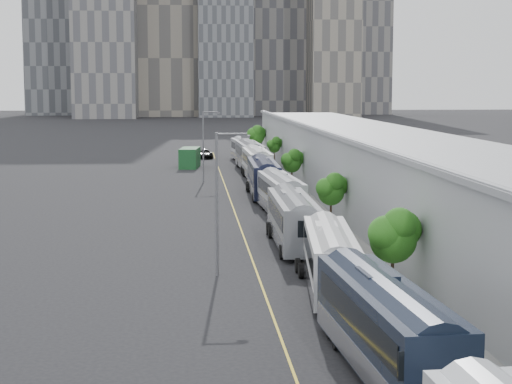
{
  "coord_description": "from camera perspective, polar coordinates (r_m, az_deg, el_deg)",
  "views": [
    {
      "loc": [
        -5.52,
        -11.17,
        11.25
      ],
      "look_at": [
        -0.32,
        55.32,
        3.0
      ],
      "focal_mm": 60.0,
      "sensor_mm": 36.0,
      "label": 1
    }
  ],
  "objects": [
    {
      "name": "suv",
      "position": [
        134.81,
        -3.52,
        2.57
      ],
      "size": [
        3.15,
        5.61,
        1.48
      ],
      "primitive_type": "imported",
      "rotation": [
        0.0,
        0.0,
        0.14
      ],
      "color": "black",
      "rests_on": "ground"
    },
    {
      "name": "tree_3",
      "position": [
        94.33,
        2.41,
        2.12
      ],
      "size": [
        2.1,
        2.1,
        4.22
      ],
      "color": "black",
      "rests_on": "ground"
    },
    {
      "name": "depot",
      "position": [
        69.14,
        11.09,
        0.5
      ],
      "size": [
        12.45,
        160.4,
        7.2
      ],
      "color": "gray",
      "rests_on": "ground"
    },
    {
      "name": "bus_5",
      "position": [
        87.95,
        0.5,
        0.77
      ],
      "size": [
        2.95,
        13.3,
        3.87
      ],
      "rotation": [
        0.0,
        0.0,
        -0.02
      ],
      "color": "black",
      "rests_on": "ground"
    },
    {
      "name": "bus_8",
      "position": [
        128.61,
        -0.83,
        2.7
      ],
      "size": [
        3.32,
        12.2,
        3.52
      ],
      "rotation": [
        0.0,
        0.0,
        0.07
      ],
      "color": "#B4B6BF",
      "rests_on": "ground"
    },
    {
      "name": "bus_3",
      "position": [
        60.46,
        2.48,
        -2.16
      ],
      "size": [
        2.86,
        12.85,
        3.75
      ],
      "rotation": [
        0.0,
        0.0,
        -0.01
      ],
      "color": "slate",
      "rests_on": "ground"
    },
    {
      "name": "tree_1",
      "position": [
        46.45,
        9.13,
        -2.69
      ],
      "size": [
        2.57,
        2.57,
        4.76
      ],
      "color": "black",
      "rests_on": "ground"
    },
    {
      "name": "bus_4",
      "position": [
        74.95,
        1.66,
        -0.4
      ],
      "size": [
        3.14,
        12.57,
        3.64
      ],
      "rotation": [
        0.0,
        0.0,
        0.05
      ],
      "color": "#9698A0",
      "rests_on": "ground"
    },
    {
      "name": "lane_line",
      "position": [
        67.24,
        -0.98,
        -2.57
      ],
      "size": [
        0.12,
        160.0,
        0.02
      ],
      "primitive_type": "cube",
      "color": "gold",
      "rests_on": "ground"
    },
    {
      "name": "tree_5",
      "position": [
        140.33,
        -0.0,
        3.9
      ],
      "size": [
        2.81,
        2.81,
        4.94
      ],
      "color": "black",
      "rests_on": "ground"
    },
    {
      "name": "tree_2",
      "position": [
        68.44,
        5.03,
        0.24
      ],
      "size": [
        2.13,
        2.13,
        4.25
      ],
      "color": "black",
      "rests_on": "ground"
    },
    {
      "name": "tree_4",
      "position": [
        116.19,
        1.23,
        3.12
      ],
      "size": [
        1.61,
        1.61,
        4.14
      ],
      "color": "black",
      "rests_on": "ground"
    },
    {
      "name": "street_lamp_far",
      "position": [
        100.54,
        -3.42,
        3.4
      ],
      "size": [
        2.04,
        0.22,
        8.37
      ],
      "color": "#59595E",
      "rests_on": "ground"
    },
    {
      "name": "sidewalk",
      "position": [
        68.66,
        7.81,
        -2.39
      ],
      "size": [
        10.0,
        170.0,
        0.12
      ],
      "primitive_type": "cube",
      "color": "gray",
      "rests_on": "ground"
    },
    {
      "name": "street_lamp_near",
      "position": [
        50.56,
        -2.4,
        -0.09
      ],
      "size": [
        2.04,
        0.22,
        8.57
      ],
      "color": "#59595E",
      "rests_on": "ground"
    },
    {
      "name": "bus_2",
      "position": [
        47.58,
        4.96,
        -4.81
      ],
      "size": [
        3.55,
        12.28,
        3.54
      ],
      "rotation": [
        0.0,
        0.0,
        -0.09
      ],
      "color": "silver",
      "rests_on": "ground"
    },
    {
      "name": "bus_7",
      "position": [
        115.58,
        -0.41,
        2.29
      ],
      "size": [
        3.22,
        13.53,
        3.93
      ],
      "rotation": [
        0.0,
        0.0,
        0.04
      ],
      "color": "slate",
      "rests_on": "ground"
    },
    {
      "name": "bus_6",
      "position": [
        103.54,
        0.06,
        1.72
      ],
      "size": [
        2.95,
        13.26,
        3.87
      ],
      "rotation": [
        0.0,
        0.0,
        0.01
      ],
      "color": "silver",
      "rests_on": "ground"
    },
    {
      "name": "bus_1",
      "position": [
        34.17,
        8.59,
        -9.41
      ],
      "size": [
        3.4,
        13.2,
        3.82
      ],
      "rotation": [
        0.0,
        0.0,
        0.06
      ],
      "color": "black",
      "rests_on": "ground"
    },
    {
      "name": "shipping_container",
      "position": [
        119.5,
        -4.44,
        2.29
      ],
      "size": [
        3.1,
        6.49,
        2.74
      ],
      "primitive_type": "cube",
      "rotation": [
        0.0,
        0.0,
        -0.12
      ],
      "color": "#14411E",
      "rests_on": "ground"
    }
  ]
}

